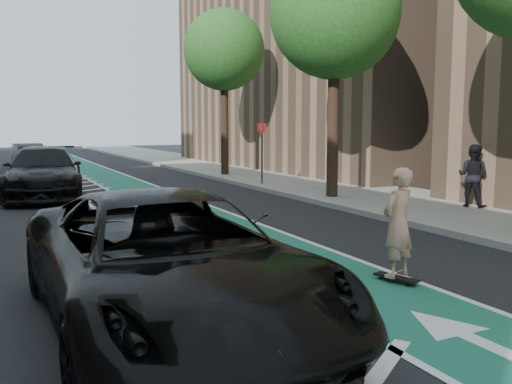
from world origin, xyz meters
TOP-DOWN VIEW (x-y plane):
  - ground at (0.00, 0.00)m, footprint 120.00×120.00m
  - bike_lane at (3.00, 10.00)m, footprint 2.00×90.00m
  - buffer_strip at (1.50, 10.00)m, footprint 1.40×90.00m
  - sidewalk_right at (9.50, 10.00)m, footprint 5.00×90.00m
  - curb_right at (7.05, 10.00)m, footprint 0.12×90.00m
  - building_right_far at (17.50, 20.00)m, footprint 14.00×22.00m
  - tree_r_c at (7.90, 8.00)m, footprint 4.20×4.20m
  - tree_r_d at (7.90, 16.00)m, footprint 4.20×4.20m
  - sign_post at (7.60, 12.00)m, footprint 0.35×0.08m
  - skateboard at (3.70, -0.45)m, footprint 0.39×0.74m
  - skateboarder at (3.70, -0.45)m, footprint 0.70×0.55m
  - suv_near at (0.00, -0.80)m, footprint 2.76×5.84m
  - suv_far at (-0.25, 12.55)m, footprint 3.05×6.05m
  - car_grey at (0.05, 26.44)m, footprint 1.86×4.34m
  - pedestrian at (10.13, 4.02)m, footprint 0.91×1.02m

SIDE VIEW (x-z plane):
  - ground at x=0.00m, z-range 0.00..0.00m
  - buffer_strip at x=1.50m, z-range 0.00..0.01m
  - bike_lane at x=3.00m, z-range 0.00..0.01m
  - sidewalk_right at x=9.50m, z-range 0.00..0.15m
  - skateboard at x=3.70m, z-range 0.03..0.13m
  - curb_right at x=7.05m, z-range 0.00..0.16m
  - car_grey at x=0.05m, z-range 0.00..1.39m
  - suv_near at x=0.00m, z-range 0.00..1.61m
  - suv_far at x=-0.25m, z-range 0.00..1.68m
  - skateboarder at x=3.70m, z-range 0.10..1.76m
  - pedestrian at x=10.13m, z-range 0.15..1.88m
  - sign_post at x=7.60m, z-range 0.11..2.59m
  - tree_r_c at x=7.90m, z-range 1.82..9.72m
  - tree_r_d at x=7.90m, z-range 1.82..9.72m
  - building_right_far at x=17.50m, z-range 0.00..19.00m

